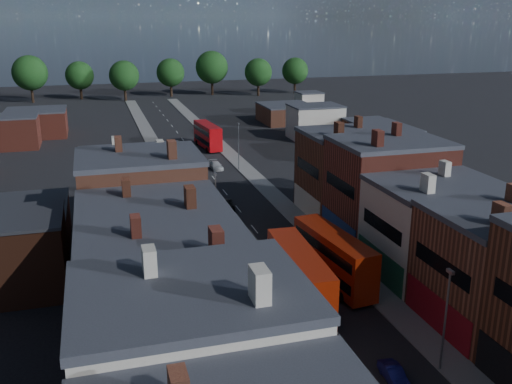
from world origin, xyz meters
TOP-DOWN VIEW (x-y plane):
  - ground at (0.00, 0.00)m, footprint 400.00×400.00m
  - pavement_west at (-6.50, 50.00)m, footprint 3.00×200.00m
  - pavement_east at (6.50, 50.00)m, footprint 3.00×200.00m
  - terrace_west at (-14.00, 0.00)m, footprint 12.00×80.00m
  - lamp_post_1 at (5.20, 0.00)m, footprint 0.25×0.70m
  - lamp_post_2 at (-5.20, 30.00)m, footprint 0.25×0.70m
  - lamp_post_3 at (5.20, 60.00)m, footprint 0.25×0.70m
  - bus_0 at (-1.50, 12.15)m, footprint 3.59×12.39m
  - bus_1 at (3.34, 15.65)m, footprint 4.05×12.14m
  - bus_2 at (3.50, 78.03)m, footprint 3.60×11.42m
  - car_1 at (1.20, -0.31)m, footprint 1.44×3.51m
  - car_2 at (-1.56, 40.47)m, footprint 2.49×4.52m
  - car_3 at (1.58, 61.64)m, footprint 1.97×4.48m
  - ped_3 at (6.66, 22.74)m, footprint 0.66×1.09m

SIDE VIEW (x-z plane):
  - ground at x=0.00m, z-range 0.00..0.00m
  - pavement_west at x=-6.50m, z-range 0.00..0.12m
  - pavement_east at x=6.50m, z-range 0.00..0.12m
  - car_1 at x=1.20m, z-range 0.00..1.13m
  - car_2 at x=-1.56m, z-range 0.00..1.20m
  - car_3 at x=1.58m, z-range 0.00..1.28m
  - ped_3 at x=6.66m, z-range 0.12..1.85m
  - bus_2 at x=3.50m, z-range 0.19..5.04m
  - bus_1 at x=3.34m, z-range 0.20..5.35m
  - bus_0 at x=-1.50m, z-range 0.21..5.50m
  - lamp_post_1 at x=5.20m, z-range 0.64..8.77m
  - lamp_post_2 at x=-5.20m, z-range 0.64..8.77m
  - lamp_post_3 at x=5.20m, z-range 0.64..8.77m
  - terrace_west at x=-14.00m, z-range 0.00..11.52m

